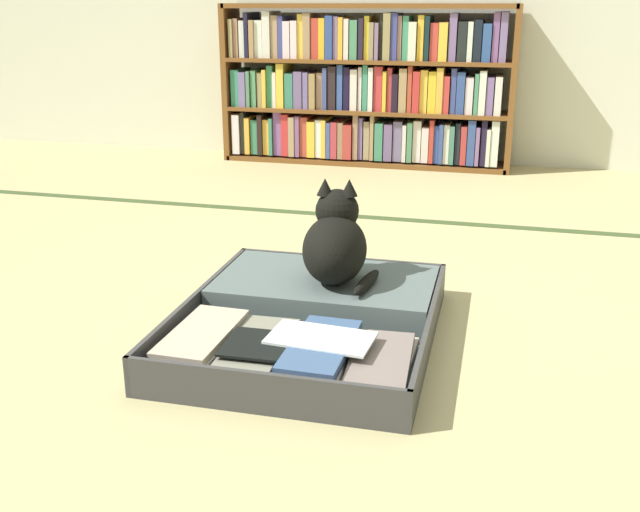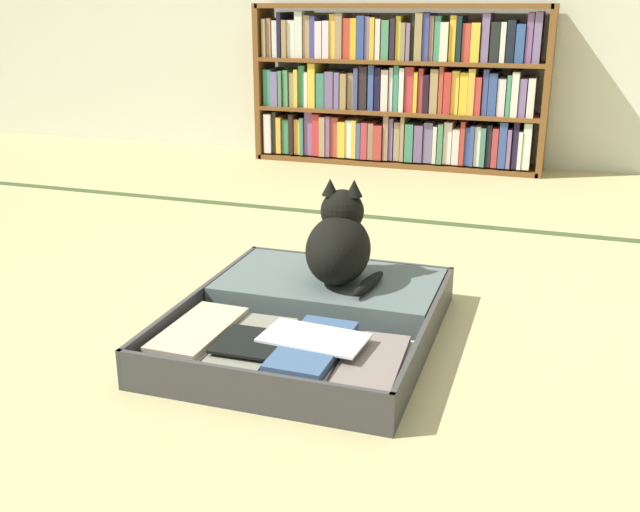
{
  "view_description": "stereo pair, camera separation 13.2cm",
  "coord_description": "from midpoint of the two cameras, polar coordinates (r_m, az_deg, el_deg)",
  "views": [
    {
      "loc": [
        0.32,
        -1.57,
        0.81
      ],
      "look_at": [
        -0.11,
        0.12,
        0.21
      ],
      "focal_mm": 41.75,
      "sensor_mm": 36.0,
      "label": 1
    },
    {
      "loc": [
        0.45,
        -1.54,
        0.81
      ],
      "look_at": [
        -0.11,
        0.12,
        0.21
      ],
      "focal_mm": 41.75,
      "sensor_mm": 36.0,
      "label": 2
    }
  ],
  "objects": [
    {
      "name": "ground_plane",
      "position": [
        1.8,
        4.3,
        -8.04
      ],
      "size": [
        10.0,
        10.0,
        0.0
      ],
      "primitive_type": "plane",
      "color": "tan"
    },
    {
      "name": "tatami_border",
      "position": [
        2.93,
        10.41,
        2.51
      ],
      "size": [
        4.8,
        0.05,
        0.0
      ],
      "color": "#384A26",
      "rests_on": "ground_plane"
    },
    {
      "name": "bookshelf",
      "position": [
        3.92,
        6.88,
        12.6
      ],
      "size": [
        1.5,
        0.24,
        0.8
      ],
      "color": "brown",
      "rests_on": "ground_plane"
    },
    {
      "name": "open_suitcase",
      "position": [
        1.92,
        1.39,
        -4.73
      ],
      "size": [
        0.63,
        0.77,
        0.1
      ],
      "color": "#373738",
      "rests_on": "ground_plane"
    },
    {
      "name": "black_cat",
      "position": [
        1.99,
        3.44,
        0.91
      ],
      "size": [
        0.22,
        0.27,
        0.27
      ],
      "color": "black",
      "rests_on": "open_suitcase"
    }
  ]
}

